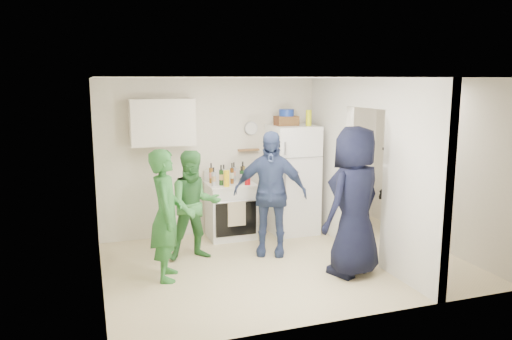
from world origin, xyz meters
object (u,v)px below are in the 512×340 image
Objects in this scene: stove at (231,210)px; wicker_basket at (286,121)px; fridge at (293,179)px; yellow_cup_stack_top at (309,118)px; person_navy at (354,202)px; person_denim at (270,193)px; blue_bowl at (286,113)px; person_green_left at (166,215)px; person_green_center at (195,205)px; person_nook at (400,188)px.

stove is 1.68m from wicker_basket.
stove is 1.13m from fridge.
yellow_cup_stack_top is 2.06m from person_navy.
wicker_basket reaches higher than person_denim.
blue_bowl is at bearing 154.89° from yellow_cup_stack_top.
person_green_left reaches higher than person_green_center.
yellow_cup_stack_top reaches higher than stove.
blue_bowl is 0.96× the size of yellow_cup_stack_top.
yellow_cup_stack_top is at bearing -120.33° from person_navy.
fridge is at bearing -47.85° from person_green_left.
blue_bowl is 0.13× the size of person_denim.
fridge is 0.99× the size of person_denim.
person_green_left is at bearing -147.58° from wicker_basket.
wicker_basket is 0.23× the size of person_green_center.
wicker_basket is (0.95, 0.02, 1.39)m from stove.
yellow_cup_stack_top is 0.15× the size of person_green_left.
yellow_cup_stack_top reaches higher than wicker_basket.
stove is 1.79m from blue_bowl.
stove is at bearing 45.02° from person_green_center.
person_green_left is (-1.21, -1.35, 0.39)m from stove.
blue_bowl reaches higher than yellow_cup_stack_top.
wicker_basket is at bearing -45.75° from person_green_left.
fridge is 1.09m from blue_bowl.
person_green_left is (-2.26, -1.32, -0.05)m from fridge.
person_green_left is 0.86× the size of person_navy.
person_denim is at bearing -140.48° from yellow_cup_stack_top.
person_green_left reaches higher than stove.
fridge is 0.96m from wicker_basket.
person_nook is at bearing -31.23° from fridge.
person_nook is at bearing -71.32° from person_green_left.
person_navy reaches higher than person_green_center.
yellow_cup_stack_top is at bearing 64.77° from person_denim.
fridge reaches higher than person_nook.
yellow_cup_stack_top is at bearing 16.35° from person_green_center.
stove is 0.46× the size of person_navy.
yellow_cup_stack_top is at bearing -119.16° from person_nook.
fridge is at bearing 21.19° from person_green_center.
person_green_center is at bearing -157.43° from fridge.
yellow_cup_stack_top reaches higher than fridge.
person_green_left is 3.73m from person_nook.
wicker_basket reaches higher than person_green_left.
wicker_basket is 2.14m from person_green_center.
person_green_center is at bearing -27.71° from person_green_left.
stove is 1.06m from person_denim.
person_navy reaches higher than person_nook.
wicker_basket reaches higher than stove.
fridge is at bearing -118.03° from person_nook.
person_green_left is 1.08× the size of person_green_center.
yellow_cup_stack_top reaches higher than person_nook.
wicker_basket is 1.46m from person_denim.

